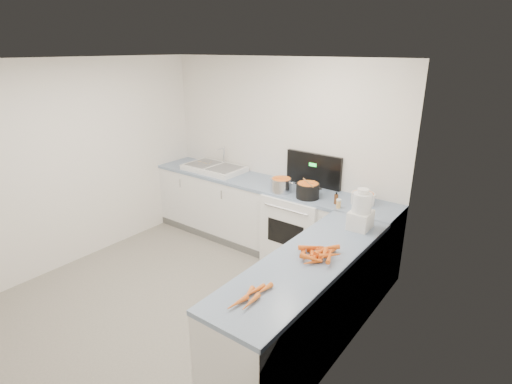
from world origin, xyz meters
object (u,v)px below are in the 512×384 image
Objects in this scene: stove at (300,226)px; black_pot at (308,191)px; steel_pot at (281,186)px; extract_bottle at (336,199)px; mixing_bowl at (363,198)px; spice_jar at (339,204)px; sink at (214,168)px; food_processor at (361,212)px.

black_pot is at bearing -38.80° from stove.
steel_pot is 2.29× the size of extract_bottle.
stove is at bearing -174.39° from mixing_bowl.
steel_pot is 0.72m from extract_bottle.
black_pot is at bearing -160.46° from mixing_bowl.
spice_jar is (0.08, -0.10, -0.01)m from extract_bottle.
steel_pot is (-0.19, -0.15, 0.54)m from stove.
sink reaches higher than steel_pot.
steel_pot is at bearing -177.18° from extract_bottle.
spice_jar is at bearing -19.37° from stove.
food_processor is at bearing -43.10° from extract_bottle.
steel_pot is 1.26m from food_processor.
extract_bottle is at bearing 129.00° from spice_jar.
stove reaches higher than extract_bottle.
stove is at bearing 167.62° from extract_bottle.
sink is 9.93× the size of spice_jar.
sink is at bearing 176.22° from extract_bottle.
food_processor is (1.00, -0.56, 0.64)m from stove.
stove reaches higher than mixing_bowl.
sink is 1.98m from extract_bottle.
steel_pot is at bearing -142.17° from stove.
black_pot reaches higher than spice_jar.
extract_bottle is (0.35, 0.02, -0.02)m from black_pot.
spice_jar is at bearing -51.00° from extract_bottle.
extract_bottle is at bearing -3.78° from sink.
mixing_bowl is 0.30m from extract_bottle.
black_pot is 0.63m from mixing_bowl.
extract_bottle is (0.72, 0.04, -0.02)m from steel_pot.
extract_bottle is (-0.24, -0.19, -0.00)m from mixing_bowl.
mixing_bowl reaches higher than extract_bottle.
mixing_bowl is 0.69m from food_processor.
black_pot is (0.17, -0.14, 0.54)m from stove.
stove is 0.59m from steel_pot.
sink is 1.63m from black_pot.
mixing_bowl is (0.76, 0.07, 0.53)m from stove.
food_processor is (2.45, -0.57, 0.14)m from sink.
black_pot is 2.42× the size of extract_bottle.
stove is 15.70× the size of spice_jar.
food_processor is at bearing -29.26° from stove.
sink is 3.33× the size of steel_pot.
spice_jar is at bearing -4.41° from steel_pot.
extract_bottle is at bearing 136.90° from food_processor.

